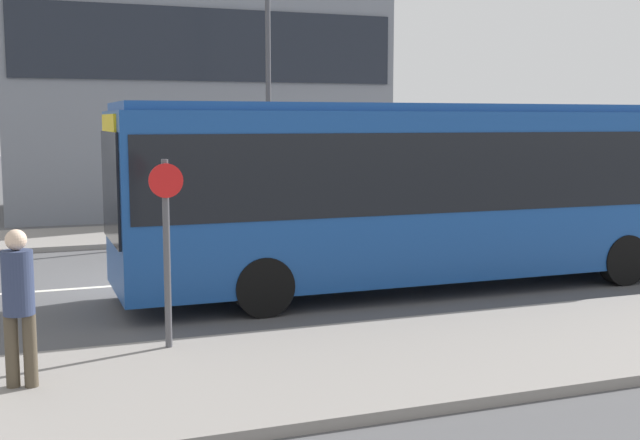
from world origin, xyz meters
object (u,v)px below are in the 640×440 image
city_bus (430,183)px  street_lamp (268,45)px  bus_stop_sign (167,238)px  parked_car_0 (619,206)px  pedestrian_near_stop (19,298)px

city_bus → street_lamp: bearing=100.4°
city_bus → bus_stop_sign: (-5.30, -2.75, -0.36)m
parked_car_0 → pedestrian_near_stop: (-16.22, -9.21, 0.51)m
bus_stop_sign → street_lamp: size_ratio=0.30×
parked_car_0 → bus_stop_sign: bearing=-150.3°
street_lamp → pedestrian_near_stop: bearing=-119.3°
bus_stop_sign → pedestrian_near_stop: bearing=-151.2°
pedestrian_near_stop → street_lamp: size_ratio=0.22×
street_lamp → parked_car_0: bearing=-11.6°
city_bus → bus_stop_sign: 5.98m
street_lamp → bus_stop_sign: bearing=-113.8°
city_bus → pedestrian_near_stop: city_bus is taller
city_bus → parked_car_0: city_bus is taller
parked_car_0 → bus_stop_sign: 16.61m
city_bus → street_lamp: 8.15m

